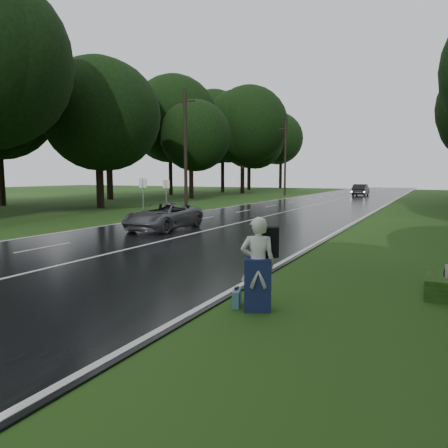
% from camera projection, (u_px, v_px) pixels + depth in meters
% --- Properties ---
extents(ground, '(160.00, 160.00, 0.00)m').
position_uv_depth(ground, '(59.00, 267.00, 12.60)').
color(ground, '#234514').
rests_on(ground, ground).
extents(road, '(12.00, 140.00, 0.04)m').
position_uv_depth(road, '(281.00, 213.00, 30.31)').
color(road, black).
rests_on(road, ground).
extents(lane_center, '(0.12, 140.00, 0.01)m').
position_uv_depth(lane_center, '(281.00, 213.00, 30.31)').
color(lane_center, silver).
rests_on(lane_center, road).
extents(grey_car, '(2.34, 4.84, 1.33)m').
position_uv_depth(grey_car, '(164.00, 216.00, 20.96)').
color(grey_car, '#4A4B4F').
rests_on(grey_car, road).
extents(far_car, '(1.66, 4.65, 1.53)m').
position_uv_depth(far_car, '(361.00, 190.00, 55.02)').
color(far_car, black).
rests_on(far_car, road).
extents(hitchhiker, '(0.82, 0.80, 1.91)m').
position_uv_depth(hitchhiker, '(258.00, 267.00, 8.44)').
color(hitchhiker, silver).
rests_on(hitchhiker, ground).
extents(suitcase, '(0.29, 0.52, 0.35)m').
position_uv_depth(suitcase, '(237.00, 298.00, 8.81)').
color(suitcase, teal).
rests_on(suitcase, ground).
extents(utility_pole_mid, '(1.80, 0.28, 9.54)m').
position_uv_depth(utility_pole_mid, '(186.00, 208.00, 34.81)').
color(utility_pole_mid, black).
rests_on(utility_pole_mid, ground).
extents(utility_pole_far, '(1.80, 0.28, 9.87)m').
position_uv_depth(utility_pole_far, '(285.00, 195.00, 56.95)').
color(utility_pole_far, black).
rests_on(utility_pole_far, ground).
extents(road_sign_a, '(0.61, 0.10, 2.52)m').
position_uv_depth(road_sign_a, '(144.00, 217.00, 27.72)').
color(road_sign_a, white).
rests_on(road_sign_a, ground).
extents(road_sign_b, '(0.57, 0.10, 2.38)m').
position_uv_depth(road_sign_b, '(167.00, 214.00, 30.07)').
color(road_sign_b, white).
rests_on(road_sign_b, ground).
extents(tree_left_d, '(8.10, 8.10, 12.65)m').
position_uv_depth(tree_left_d, '(101.00, 208.00, 35.28)').
color(tree_left_d, black).
rests_on(tree_left_d, ground).
extents(tree_left_e, '(8.06, 8.06, 12.60)m').
position_uv_depth(tree_left_e, '(191.00, 199.00, 49.28)').
color(tree_left_e, black).
rests_on(tree_left_e, ground).
extents(tree_left_f, '(11.26, 11.26, 17.59)m').
position_uv_depth(tree_left_f, '(242.00, 193.00, 64.18)').
color(tree_left_f, black).
rests_on(tree_left_f, ground).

